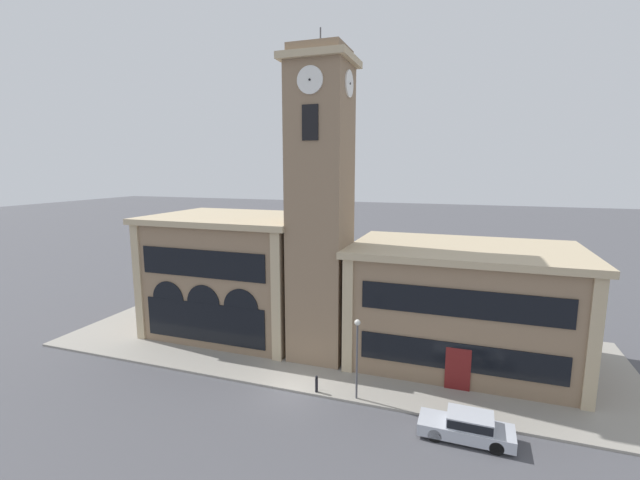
{
  "coord_description": "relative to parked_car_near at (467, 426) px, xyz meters",
  "views": [
    {
      "loc": [
        9.74,
        -22.44,
        13.6
      ],
      "look_at": [
        0.64,
        3.5,
        9.0
      ],
      "focal_mm": 24.0,
      "sensor_mm": 36.0,
      "label": 1
    }
  ],
  "objects": [
    {
      "name": "clock_tower",
      "position": [
        -10.24,
        6.73,
        10.04
      ],
      "size": [
        4.55,
        4.55,
        22.62
      ],
      "color": "#897056",
      "rests_on": "ground_plane"
    },
    {
      "name": "bollard",
      "position": [
        -8.7,
        1.6,
        -0.06
      ],
      "size": [
        0.18,
        0.18,
        1.06
      ],
      "color": "black",
      "rests_on": "sidewalk_kerb"
    },
    {
      "name": "town_hall_right_wing",
      "position": [
        -0.64,
        9.5,
        3.45
      ],
      "size": [
        15.47,
        10.14,
        8.31
      ],
      "color": "#897056",
      "rests_on": "ground_plane"
    },
    {
      "name": "sidewalk_kerb",
      "position": [
        -10.25,
        8.78,
        -0.66
      ],
      "size": [
        41.98,
        14.95,
        0.15
      ],
      "color": "gray",
      "rests_on": "ground_plane"
    },
    {
      "name": "ground_plane",
      "position": [
        -10.25,
        1.3,
        -0.73
      ],
      "size": [
        300.0,
        300.0,
        0.0
      ],
      "primitive_type": "plane",
      "color": "#4C4C51"
    },
    {
      "name": "parked_car_near",
      "position": [
        0.0,
        0.0,
        0.0
      ],
      "size": [
        4.69,
        1.79,
        1.4
      ],
      "rotation": [
        0.0,
        0.0,
        3.13
      ],
      "color": "#B2B7C1",
      "rests_on": "ground_plane"
    },
    {
      "name": "street_lamp",
      "position": [
        -6.23,
        1.7,
        2.7
      ],
      "size": [
        0.36,
        0.36,
        4.89
      ],
      "color": "#4C4C51",
      "rests_on": "sidewalk_kerb"
    },
    {
      "name": "town_hall_left_wing",
      "position": [
        -18.78,
        9.5,
        4.19
      ],
      "size": [
        13.31,
        10.14,
        9.81
      ],
      "color": "#897056",
      "rests_on": "ground_plane"
    }
  ]
}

